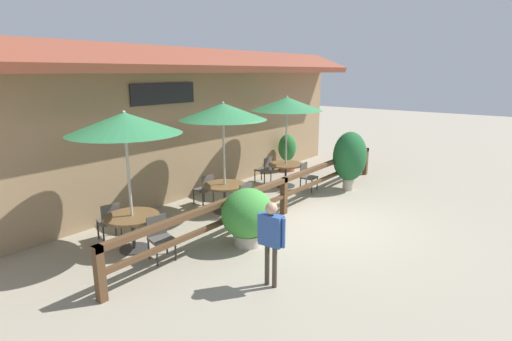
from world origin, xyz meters
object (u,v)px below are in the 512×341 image
object	(u,v)px
chair_far_streetside	(307,175)
dining_table_middle	(225,190)
potted_plant_corner_fern	(287,151)
chair_middle_wallside	(205,188)
patio_umbrella_near	(125,123)
chair_middle_streetside	(249,199)
chair_near_wallside	(110,220)
dining_table_near	(132,222)
dining_table_far	(286,168)
potted_plant_entrance_palm	(248,215)
chair_far_wallside	(265,168)
pedestrian	(271,233)
patio_umbrella_middle	(223,112)
potted_plant_tall_tropical	(350,157)
patio_umbrella_far	(287,104)
chair_near_streetside	(160,236)

from	to	relation	value
chair_far_streetside	dining_table_middle	bearing A→B (deg)	162.88
potted_plant_corner_fern	chair_middle_wallside	bearing A→B (deg)	-174.70
patio_umbrella_near	chair_middle_streetside	distance (m)	3.66
chair_near_wallside	potted_plant_corner_fern	bearing A→B (deg)	-162.18
chair_near_wallside	potted_plant_corner_fern	size ratio (longest dim) A/B	0.63
chair_middle_wallside	dining_table_near	bearing A→B (deg)	19.73
dining_table_far	potted_plant_entrance_palm	xyz separation A→B (m)	(-4.17, -1.85, 0.06)
chair_near_wallside	chair_middle_streetside	bearing A→B (deg)	167.59
chair_far_wallside	pedestrian	world-z (taller)	pedestrian
patio_umbrella_middle	chair_middle_wallside	xyz separation A→B (m)	(0.05, 0.77, -2.12)
chair_near_wallside	potted_plant_tall_tropical	world-z (taller)	potted_plant_tall_tropical
chair_near_wallside	chair_middle_streetside	world-z (taller)	same
dining_table_far	chair_middle_streetside	bearing A→B (deg)	-163.50
dining_table_middle	chair_far_streetside	bearing A→B (deg)	-13.30
patio_umbrella_far	chair_middle_wallside	bearing A→B (deg)	166.54
chair_near_wallside	dining_table_far	xyz separation A→B (m)	(5.83, -0.60, 0.12)
patio_umbrella_near	chair_middle_wallside	xyz separation A→B (m)	(2.90, 0.85, -2.12)
chair_middle_streetside	potted_plant_corner_fern	bearing A→B (deg)	31.12
dining_table_near	chair_near_streetside	bearing A→B (deg)	-84.57
potted_plant_entrance_palm	dining_table_middle	bearing A→B (deg)	55.23
chair_middle_wallside	chair_far_streetside	size ratio (longest dim) A/B	1.00
chair_near_wallside	pedestrian	size ratio (longest dim) A/B	0.57
patio_umbrella_near	potted_plant_tall_tropical	distance (m)	7.03
patio_umbrella_far	pedestrian	xyz separation A→B (m)	(-5.22, -3.21, -1.64)
chair_near_streetside	chair_middle_wallside	size ratio (longest dim) A/B	1.00
dining_table_near	potted_plant_corner_fern	distance (m)	7.66
chair_middle_wallside	chair_far_streetside	bearing A→B (deg)	156.48
potted_plant_tall_tropical	potted_plant_corner_fern	world-z (taller)	potted_plant_tall_tropical
chair_near_streetside	potted_plant_tall_tropical	xyz separation A→B (m)	(6.60, -0.82, 0.55)
chair_far_wallside	patio_umbrella_middle	bearing A→B (deg)	14.44
patio_umbrella_far	patio_umbrella_middle	bearing A→B (deg)	-178.43
dining_table_near	chair_near_streetside	size ratio (longest dim) A/B	1.28
chair_far_streetside	pedestrian	distance (m)	5.80
potted_plant_entrance_palm	potted_plant_corner_fern	size ratio (longest dim) A/B	0.91
potted_plant_tall_tropical	chair_near_streetside	bearing A→B (deg)	172.93
potted_plant_corner_fern	chair_near_wallside	bearing A→B (deg)	-176.07
dining_table_near	potted_plant_entrance_palm	xyz separation A→B (m)	(1.62, -1.69, 0.06)
potted_plant_entrance_palm	potted_plant_corner_fern	world-z (taller)	potted_plant_corner_fern
chair_far_wallside	potted_plant_tall_tropical	bearing A→B (deg)	108.43
chair_far_wallside	dining_table_near	bearing A→B (deg)	7.08
dining_table_middle	chair_far_wallside	xyz separation A→B (m)	(2.87, 0.86, -0.12)
dining_table_near	patio_umbrella_middle	bearing A→B (deg)	1.58
chair_near_wallside	patio_umbrella_middle	xyz separation A→B (m)	(2.89, -0.68, 2.12)
chair_near_wallside	pedestrian	bearing A→B (deg)	112.98
patio_umbrella_far	potted_plant_corner_fern	size ratio (longest dim) A/B	2.11
dining_table_near	dining_table_middle	size ratio (longest dim) A/B	1.00
chair_near_wallside	dining_table_middle	distance (m)	2.97
dining_table_near	dining_table_middle	world-z (taller)	same
patio_umbrella_middle	dining_table_middle	world-z (taller)	patio_umbrella_middle
chair_middle_streetside	dining_table_far	bearing A→B (deg)	24.55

